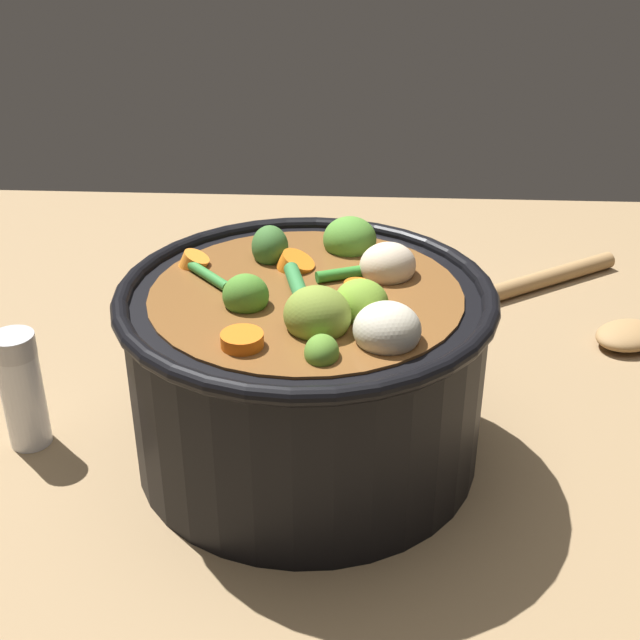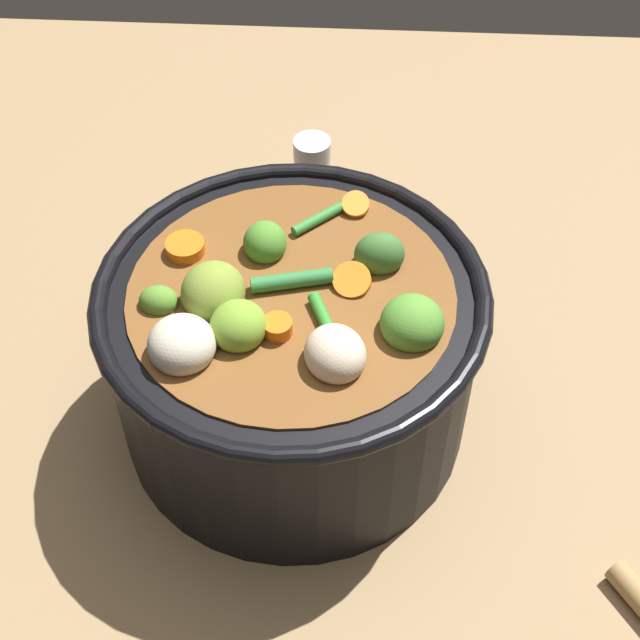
# 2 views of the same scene
# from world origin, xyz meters

# --- Properties ---
(ground_plane) EXTENTS (1.10, 1.10, 0.00)m
(ground_plane) POSITION_xyz_m (0.00, 0.00, 0.00)
(ground_plane) COLOR #8C704C
(cooking_pot) EXTENTS (0.27, 0.27, 0.16)m
(cooking_pot) POSITION_xyz_m (0.00, -0.00, 0.07)
(cooking_pot) COLOR black
(cooking_pot) RESTS_ON ground_plane
(wooden_spoon) EXTENTS (0.21, 0.22, 0.02)m
(wooden_spoon) POSITION_xyz_m (0.25, 0.23, 0.01)
(wooden_spoon) COLOR #9C7548
(wooden_spoon) RESTS_ON ground_plane
(salt_shaker) EXTENTS (0.03, 0.03, 0.09)m
(salt_shaker) POSITION_xyz_m (-0.21, 0.00, 0.05)
(salt_shaker) COLOR silver
(salt_shaker) RESTS_ON ground_plane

